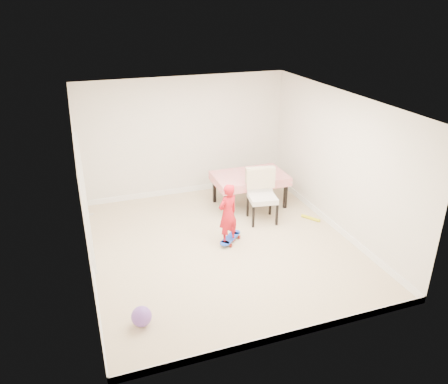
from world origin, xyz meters
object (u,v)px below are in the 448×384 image
object	(u,v)px
dining_chair	(263,196)
skateboard	(230,239)
dining_table	(249,190)
balloon	(141,316)
child	(228,216)

from	to	relation	value
dining_chair	skateboard	bearing A→B (deg)	-137.93
dining_table	balloon	bearing A→B (deg)	-132.71
dining_table	dining_chair	size ratio (longest dim) A/B	1.42
dining_chair	balloon	world-z (taller)	dining_chair
skateboard	balloon	size ratio (longest dim) A/B	2.19
skateboard	balloon	world-z (taller)	balloon
dining_table	balloon	world-z (taller)	dining_table
dining_chair	dining_table	bearing A→B (deg)	95.95
skateboard	child	xyz separation A→B (m)	(-0.06, -0.04, 0.51)
dining_table	child	world-z (taller)	child
dining_table	child	xyz separation A→B (m)	(-0.97, -1.36, 0.21)
skateboard	balloon	bearing A→B (deg)	178.50
dining_chair	skateboard	world-z (taller)	dining_chair
dining_chair	balloon	xyz separation A→B (m)	(-2.76, -2.24, -0.39)
dining_table	dining_chair	world-z (taller)	dining_chair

